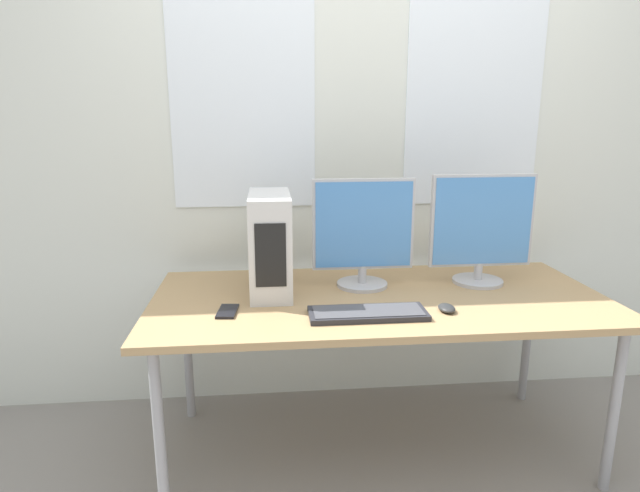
% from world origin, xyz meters
% --- Properties ---
extents(wall_back, '(8.00, 0.07, 2.70)m').
position_xyz_m(wall_back, '(0.00, 0.98, 1.35)').
color(wall_back, silver).
rests_on(wall_back, ground_plane).
extents(desk, '(1.84, 0.85, 0.71)m').
position_xyz_m(desk, '(0.00, 0.43, 0.66)').
color(desk, tan).
rests_on(desk, ground_plane).
extents(pc_tower, '(0.17, 0.41, 0.41)m').
position_xyz_m(pc_tower, '(-0.44, 0.54, 0.91)').
color(pc_tower, silver).
rests_on(pc_tower, desk).
extents(monitor_main, '(0.43, 0.22, 0.46)m').
position_xyz_m(monitor_main, '(-0.05, 0.56, 0.94)').
color(monitor_main, '#B7B7BC').
rests_on(monitor_main, desk).
extents(monitor_right_near, '(0.45, 0.22, 0.48)m').
position_xyz_m(monitor_right_near, '(0.47, 0.55, 0.95)').
color(monitor_right_near, '#B7B7BC').
rests_on(monitor_right_near, desk).
extents(keyboard, '(0.43, 0.16, 0.02)m').
position_xyz_m(keyboard, '(-0.09, 0.20, 0.72)').
color(keyboard, '#28282D').
rests_on(keyboard, desk).
extents(mouse, '(0.06, 0.09, 0.03)m').
position_xyz_m(mouse, '(0.22, 0.22, 0.72)').
color(mouse, '#2D2D2D').
rests_on(mouse, desk).
extents(cell_phone, '(0.08, 0.15, 0.01)m').
position_xyz_m(cell_phone, '(-0.60, 0.29, 0.71)').
color(cell_phone, black).
rests_on(cell_phone, desk).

